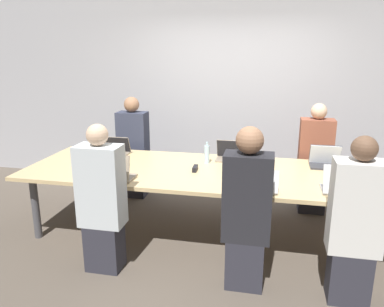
{
  "coord_description": "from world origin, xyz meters",
  "views": [
    {
      "loc": [
        0.53,
        -3.79,
        1.99
      ],
      "look_at": [
        -0.28,
        0.1,
        0.89
      ],
      "focal_mm": 35.0,
      "sensor_mm": 36.0,
      "label": 1
    }
  ],
  "objects": [
    {
      "name": "person_near_right",
      "position": [
        1.23,
        -0.91,
        0.67
      ],
      "size": [
        0.4,
        0.24,
        1.39
      ],
      "rotation": [
        0.0,
        0.0,
        3.14
      ],
      "color": "#2D2D38",
      "rests_on": "ground_plane"
    },
    {
      "name": "ground_plane",
      "position": [
        0.0,
        0.0,
        0.0
      ],
      "size": [
        24.0,
        24.0,
        0.0
      ],
      "primitive_type": "plane",
      "color": "brown"
    },
    {
      "name": "cup_near_right",
      "position": [
        1.46,
        -0.39,
        0.79
      ],
      "size": [
        0.07,
        0.07,
        0.09
      ],
      "color": "red",
      "rests_on": "conference_table"
    },
    {
      "name": "cup_near_midright",
      "position": [
        0.26,
        -0.51,
        0.79
      ],
      "size": [
        0.08,
        0.08,
        0.1
      ],
      "color": "brown",
      "rests_on": "conference_table"
    },
    {
      "name": "curtain_wall",
      "position": [
        0.0,
        1.73,
        1.4
      ],
      "size": [
        12.0,
        0.06,
        2.8
      ],
      "color": "#ADADB2",
      "rests_on": "ground_plane"
    },
    {
      "name": "laptop_near_right",
      "position": [
        1.21,
        -0.42,
        0.82
      ],
      "size": [
        0.36,
        0.27,
        0.27
      ],
      "rotation": [
        0.0,
        0.0,
        3.14
      ],
      "color": "#B7B7BC",
      "rests_on": "conference_table"
    },
    {
      "name": "person_near_left",
      "position": [
        -0.91,
        -0.88,
        0.67
      ],
      "size": [
        0.4,
        0.24,
        1.39
      ],
      "rotation": [
        0.0,
        0.0,
        3.14
      ],
      "color": "#2D2D38",
      "rests_on": "ground_plane"
    },
    {
      "name": "bottle_far_center",
      "position": [
        -0.15,
        0.27,
        0.85
      ],
      "size": [
        0.06,
        0.06,
        0.25
      ],
      "color": "#ADD1E0",
      "rests_on": "conference_table"
    },
    {
      "name": "conference_table",
      "position": [
        0.0,
        0.0,
        0.7
      ],
      "size": [
        4.14,
        1.31,
        0.74
      ],
      "color": "#D6B77F",
      "rests_on": "ground_plane"
    },
    {
      "name": "person_near_midright",
      "position": [
        0.39,
        -0.89,
        0.69
      ],
      "size": [
        0.4,
        0.24,
        1.42
      ],
      "rotation": [
        0.0,
        0.0,
        3.14
      ],
      "color": "#2D2D38",
      "rests_on": "ground_plane"
    },
    {
      "name": "stapler",
      "position": [
        -0.22,
        -0.04,
        0.77
      ],
      "size": [
        0.05,
        0.15,
        0.05
      ],
      "rotation": [
        0.0,
        0.0,
        0.04
      ],
      "color": "black",
      "rests_on": "conference_table"
    },
    {
      "name": "laptop_near_midright",
      "position": [
        0.49,
        -0.52,
        0.81
      ],
      "size": [
        0.32,
        0.22,
        0.22
      ],
      "rotation": [
        0.0,
        0.0,
        3.14
      ],
      "color": "silver",
      "rests_on": "conference_table"
    },
    {
      "name": "laptop_near_left",
      "position": [
        -0.92,
        -0.5,
        0.82
      ],
      "size": [
        0.31,
        0.27,
        0.27
      ],
      "rotation": [
        0.0,
        0.0,
        3.14
      ],
      "color": "gray",
      "rests_on": "conference_table"
    },
    {
      "name": "person_far_left",
      "position": [
        -1.28,
        0.91,
        0.68
      ],
      "size": [
        0.4,
        0.24,
        1.4
      ],
      "color": "#2D2D38",
      "rests_on": "ground_plane"
    },
    {
      "name": "cup_far_center",
      "position": [
        0.38,
        0.41,
        0.79
      ],
      "size": [
        0.08,
        0.08,
        0.09
      ],
      "color": "red",
      "rests_on": "conference_table"
    },
    {
      "name": "cup_far_right",
      "position": [
        1.4,
        0.34,
        0.78
      ],
      "size": [
        0.08,
        0.08,
        0.08
      ],
      "color": "white",
      "rests_on": "conference_table"
    },
    {
      "name": "cup_far_left",
      "position": [
        -1.55,
        0.38,
        0.78
      ],
      "size": [
        0.09,
        0.09,
        0.08
      ],
      "color": "#232328",
      "rests_on": "conference_table"
    },
    {
      "name": "laptop_far_left",
      "position": [
        -1.31,
        0.42,
        0.81
      ],
      "size": [
        0.32,
        0.22,
        0.22
      ],
      "color": "gray",
      "rests_on": "conference_table"
    },
    {
      "name": "person_far_right",
      "position": [
        1.11,
        0.87,
        0.67
      ],
      "size": [
        0.4,
        0.24,
        1.38
      ],
      "color": "#2D2D38",
      "rests_on": "ground_plane"
    },
    {
      "name": "laptop_far_center",
      "position": [
        0.11,
        0.45,
        0.81
      ],
      "size": [
        0.35,
        0.24,
        0.24
      ],
      "color": "gray",
      "rests_on": "conference_table"
    },
    {
      "name": "laptop_far_right",
      "position": [
        1.16,
        0.41,
        0.81
      ],
      "size": [
        0.33,
        0.24,
        0.24
      ],
      "color": "#333338",
      "rests_on": "conference_table"
    }
  ]
}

